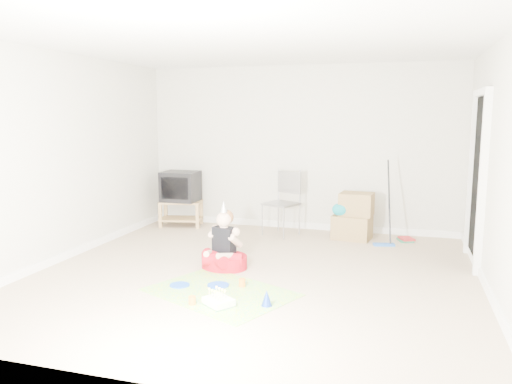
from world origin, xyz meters
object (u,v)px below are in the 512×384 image
(cardboard_boxes, at_px, (353,217))
(birthday_cake, at_px, (219,302))
(seated_woman, at_px, (224,253))
(crt_tv, at_px, (181,186))
(folding_chair, at_px, (281,204))
(tv_stand, at_px, (181,211))

(cardboard_boxes, distance_m, birthday_cake, 3.22)
(seated_woman, distance_m, birthday_cake, 1.23)
(cardboard_boxes, bearing_deg, birthday_cake, -107.63)
(crt_tv, height_order, seated_woman, crt_tv)
(folding_chair, relative_size, seated_woman, 1.22)
(folding_chair, xyz_separation_m, birthday_cake, (0.11, -2.98, -0.45))
(folding_chair, bearing_deg, tv_stand, 174.99)
(folding_chair, xyz_separation_m, cardboard_boxes, (1.08, 0.08, -0.16))
(folding_chair, distance_m, birthday_cake, 3.02)
(crt_tv, relative_size, cardboard_boxes, 0.82)
(tv_stand, xyz_separation_m, cardboard_boxes, (2.82, -0.08, 0.08))
(tv_stand, bearing_deg, crt_tv, 135.00)
(folding_chair, bearing_deg, seated_woman, -98.08)
(birthday_cake, bearing_deg, seated_woman, 107.55)
(tv_stand, bearing_deg, seated_woman, -53.00)
(tv_stand, distance_m, crt_tv, 0.41)
(tv_stand, relative_size, seated_woman, 0.91)
(folding_chair, bearing_deg, birthday_cake, -87.86)
(cardboard_boxes, distance_m, seated_woman, 2.32)
(cardboard_boxes, bearing_deg, seated_woman, -125.35)
(crt_tv, distance_m, folding_chair, 1.76)
(folding_chair, distance_m, seated_woman, 1.86)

